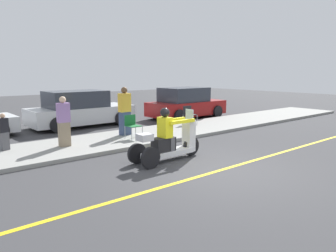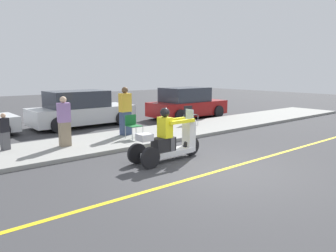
% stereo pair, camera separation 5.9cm
% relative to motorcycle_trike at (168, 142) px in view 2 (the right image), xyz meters
% --- Properties ---
extents(ground_plane, '(60.00, 60.00, 0.00)m').
position_rel_motorcycle_trike_xyz_m(ground_plane, '(0.31, -1.55, -0.53)').
color(ground_plane, '#38383A').
extents(lane_stripe, '(24.00, 0.12, 0.01)m').
position_rel_motorcycle_trike_xyz_m(lane_stripe, '(-0.01, -1.55, -0.53)').
color(lane_stripe, gold).
rests_on(lane_stripe, ground).
extents(sidewalk_strip, '(28.00, 2.80, 0.12)m').
position_rel_motorcycle_trike_xyz_m(sidewalk_strip, '(0.31, 3.05, -0.47)').
color(sidewalk_strip, gray).
rests_on(sidewalk_strip, ground).
extents(motorcycle_trike, '(2.28, 0.70, 1.48)m').
position_rel_motorcycle_trike_xyz_m(motorcycle_trike, '(0.00, 0.00, 0.00)').
color(motorcycle_trike, black).
rests_on(motorcycle_trike, ground).
extents(spectator_mid_group, '(0.43, 0.27, 1.77)m').
position_rel_motorcycle_trike_xyz_m(spectator_mid_group, '(0.79, 3.42, 0.44)').
color(spectator_mid_group, '#38476B').
rests_on(spectator_mid_group, sidewalk_strip).
extents(spectator_with_child, '(0.30, 0.23, 1.11)m').
position_rel_motorcycle_trike_xyz_m(spectator_with_child, '(-3.28, 3.71, 0.12)').
color(spectator_with_child, '#515156').
rests_on(spectator_with_child, sidewalk_strip).
extents(spectator_end_of_line, '(0.39, 0.25, 1.57)m').
position_rel_motorcycle_trike_xyz_m(spectator_end_of_line, '(-1.69, 3.06, 0.34)').
color(spectator_end_of_line, gray).
rests_on(spectator_end_of_line, sidewalk_strip).
extents(folding_chair_set_back, '(0.47, 0.47, 0.82)m').
position_rel_motorcycle_trike_xyz_m(folding_chair_set_back, '(0.64, 2.73, 0.09)').
color(folding_chair_set_back, '#A5A8AD').
rests_on(folding_chair_set_back, sidewalk_strip).
extents(folding_chair_curbside, '(0.51, 0.51, 0.82)m').
position_rel_motorcycle_trike_xyz_m(folding_chair_curbside, '(4.25, 3.62, 0.09)').
color(folding_chair_curbside, '#A5A8AD').
rests_on(folding_chair_curbside, sidewalk_strip).
extents(parked_car_lot_center, '(4.57, 2.11, 1.60)m').
position_rel_motorcycle_trike_xyz_m(parked_car_lot_center, '(0.66, 6.95, 0.22)').
color(parked_car_lot_center, silver).
rests_on(parked_car_lot_center, ground).
extents(parked_car_lot_right, '(4.25, 2.04, 1.61)m').
position_rel_motorcycle_trike_xyz_m(parked_car_lot_right, '(6.09, 5.79, 0.22)').
color(parked_car_lot_right, maroon).
rests_on(parked_car_lot_right, ground).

